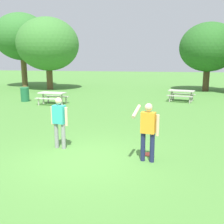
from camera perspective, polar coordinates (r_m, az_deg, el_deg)
ground_plane at (r=7.41m, az=-6.51°, el=-10.48°), size 120.00×120.00×0.00m
person_thrower at (r=6.99m, az=8.05°, el=-3.59°), size 0.69×0.66×1.64m
person_catcher at (r=8.16m, az=-11.74°, el=-1.67°), size 0.60×0.28×1.64m
frisbee at (r=7.78m, az=8.24°, el=-9.36°), size 0.30×0.30×0.03m
picnic_table_near at (r=16.77m, az=-13.22°, el=3.59°), size 1.79×1.53×0.77m
picnic_table_far at (r=18.13m, az=15.29°, el=4.06°), size 1.97×1.76×0.77m
trash_can_further_along at (r=18.53m, az=-18.94°, el=3.75°), size 0.59×0.59×0.96m
tree_tall_left at (r=29.57m, az=-19.54°, el=15.54°), size 5.73×5.73×7.67m
tree_broad_center at (r=25.77m, az=-14.15°, el=14.47°), size 5.85×5.85×6.79m
tree_far_right at (r=25.05m, az=20.79°, el=13.38°), size 5.11×5.11×6.12m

